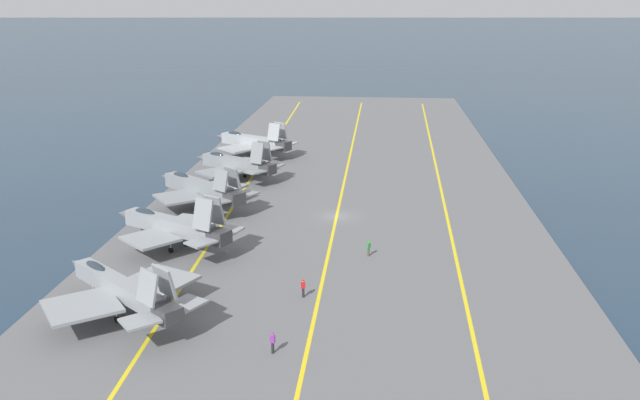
# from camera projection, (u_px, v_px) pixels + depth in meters

# --- Properties ---
(ground_plane) EXTENTS (2000.00, 2000.00, 0.00)m
(ground_plane) POSITION_uv_depth(u_px,v_px,m) (337.00, 219.00, 86.73)
(ground_plane) COLOR #23384C
(carrier_deck) EXTENTS (218.81, 51.08, 0.40)m
(carrier_deck) POSITION_uv_depth(u_px,v_px,m) (337.00, 218.00, 86.67)
(carrier_deck) COLOR slate
(carrier_deck) RESTS_ON ground
(deck_stripe_foul_line) EXTENTS (196.90, 4.46, 0.01)m
(deck_stripe_foul_line) POSITION_uv_depth(u_px,v_px,m) (448.00, 219.00, 85.38)
(deck_stripe_foul_line) COLOR yellow
(deck_stripe_foul_line) RESTS_ON carrier_deck
(deck_stripe_centerline) EXTENTS (196.93, 0.36, 0.01)m
(deck_stripe_centerline) POSITION_uv_depth(u_px,v_px,m) (337.00, 216.00, 86.61)
(deck_stripe_centerline) COLOR yellow
(deck_stripe_centerline) RESTS_ON carrier_deck
(deck_stripe_edge_line) EXTENTS (196.87, 5.46, 0.01)m
(deck_stripe_edge_line) POSITION_uv_depth(u_px,v_px,m) (229.00, 213.00, 87.84)
(deck_stripe_edge_line) COLOR yellow
(deck_stripe_edge_line) RESTS_ON carrier_deck
(parked_jet_nearest) EXTENTS (14.38, 15.86, 6.10)m
(parked_jet_nearest) POSITION_uv_depth(u_px,v_px,m) (121.00, 289.00, 58.69)
(parked_jet_nearest) COLOR gray
(parked_jet_nearest) RESTS_ON carrier_deck
(parked_jet_second) EXTENTS (12.61, 16.31, 6.83)m
(parked_jet_second) POSITION_uv_depth(u_px,v_px,m) (172.00, 225.00, 74.76)
(parked_jet_second) COLOR gray
(parked_jet_second) RESTS_ON carrier_deck
(parked_jet_third) EXTENTS (14.14, 15.97, 6.26)m
(parked_jet_third) POSITION_uv_depth(u_px,v_px,m) (200.00, 188.00, 89.82)
(parked_jet_third) COLOR gray
(parked_jet_third) RESTS_ON carrier_deck
(parked_jet_fourth) EXTENTS (13.39, 15.13, 6.44)m
(parked_jet_fourth) POSITION_uv_depth(u_px,v_px,m) (235.00, 163.00, 103.87)
(parked_jet_fourth) COLOR gray
(parked_jet_fourth) RESTS_ON carrier_deck
(parked_jet_fifth) EXTENTS (13.72, 16.30, 6.33)m
(parked_jet_fifth) POSITION_uv_depth(u_px,v_px,m) (252.00, 141.00, 119.85)
(parked_jet_fifth) COLOR #9EA3A8
(parked_jet_fifth) RESTS_ON carrier_deck
(crew_purple_vest) EXTENTS (0.32, 0.42, 1.81)m
(crew_purple_vest) POSITION_uv_depth(u_px,v_px,m) (273.00, 342.00, 52.90)
(crew_purple_vest) COLOR #232328
(crew_purple_vest) RESTS_ON carrier_deck
(crew_green_vest) EXTENTS (0.46, 0.44, 1.76)m
(crew_green_vest) POSITION_uv_depth(u_px,v_px,m) (369.00, 248.00, 72.95)
(crew_green_vest) COLOR #4C473D
(crew_green_vest) RESTS_ON carrier_deck
(crew_red_vest) EXTENTS (0.36, 0.44, 1.79)m
(crew_red_vest) POSITION_uv_depth(u_px,v_px,m) (303.00, 287.00, 62.87)
(crew_red_vest) COLOR #232328
(crew_red_vest) RESTS_ON carrier_deck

